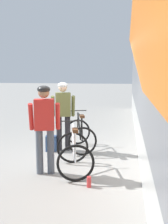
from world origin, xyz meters
TOP-DOWN VIEW (x-y plane):
  - ground_plane at (0.00, 0.00)m, footprint 80.00×80.00m
  - cyclist_near_in_olive at (-0.46, 0.74)m, footprint 0.66×0.41m
  - cyclist_far_in_red at (-0.44, -0.86)m, footprint 0.66×0.41m
  - bicycle_near_black at (-0.04, 0.86)m, footprint 1.00×1.23m
  - bicycle_far_white at (0.11, -0.68)m, footprint 0.96×1.22m
  - backpack_on_platform at (-0.75, 0.62)m, footprint 0.31×0.23m
  - water_bottle_near_the_bikes at (0.51, -1.36)m, footprint 0.08×0.08m

SIDE VIEW (x-z plane):
  - ground_plane at x=0.00m, z-range 0.00..0.00m
  - water_bottle_near_the_bikes at x=0.51m, z-range 0.00..0.19m
  - backpack_on_platform at x=-0.75m, z-range 0.00..0.40m
  - bicycle_near_black at x=-0.04m, z-range -0.09..0.89m
  - bicycle_far_white at x=0.11m, z-range -0.09..0.89m
  - cyclist_near_in_olive at x=-0.46m, z-range 0.17..1.94m
  - cyclist_far_in_red at x=-0.44m, z-range 0.17..1.94m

